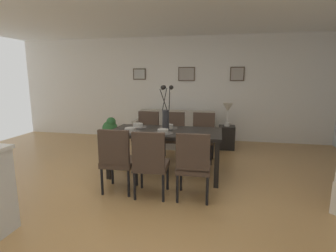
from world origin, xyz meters
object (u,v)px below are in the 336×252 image
Objects in this scene: side_table at (226,137)px; bowl_near_right at (138,125)px; dining_chair_far_right at (173,134)px; dining_chair_near_left at (117,157)px; bowl_far_right at (168,126)px; framed_picture_right at (237,74)px; table_lamp at (228,110)px; framed_picture_left at (139,74)px; bowl_far_left at (163,131)px; sofa at (175,134)px; framed_picture_center at (187,74)px; potted_plant at (110,129)px; dining_chair_mid_left at (193,163)px; dining_chair_near_right at (147,132)px; dining_chair_far_left at (150,161)px; bowl_near_left at (130,129)px; dining_table at (166,135)px; dining_chair_mid_right at (203,134)px; centerpiece_vase at (166,113)px.

bowl_near_right is at bearing -134.40° from side_table.
dining_chair_far_right is 1.77× the size of side_table.
bowl_far_right is (0.51, 1.04, 0.27)m from dining_chair_near_left.
dining_chair_near_left is 2.70× the size of framed_picture_right.
table_lamp reaches higher than dining_chair_near_left.
bowl_near_right reaches higher than side_table.
framed_picture_right reaches higher than framed_picture_left.
dining_chair_near_left is 5.41× the size of bowl_far_left.
bowl_far_right is at bearing -84.22° from sofa.
framed_picture_center reaches higher than bowl_far_right.
bowl_far_right is at bearing -39.79° from potted_plant.
dining_chair_far_right is at bearing 108.57° from dining_chair_mid_left.
framed_picture_right is (1.80, 1.73, 1.16)m from dining_chair_near_right.
side_table is 1.24× the size of framed_picture_center.
dining_chair_far_left reaches higher than bowl_far_left.
dining_chair_far_right is 5.41× the size of bowl_far_left.
framed_picture_left is at bearing 104.13° from bowl_near_left.
dining_chair_far_left reaches higher than dining_table.
framed_picture_left is at bearing 147.37° from sofa.
framed_picture_left reaches higher than dining_chair_far_left.
sofa is at bearing 104.58° from dining_chair_mid_left.
dining_chair_near_left and dining_chair_near_right have the same top height.
framed_picture_right is at bearing 53.81° from dining_chair_far_right.
dining_chair_far_right is 1.37× the size of potted_plant.
sofa is at bearing 125.43° from dining_chair_mid_right.
potted_plant is (-2.24, 2.48, -0.14)m from dining_chair_mid_left.
side_table is (0.48, 2.66, -0.25)m from dining_chair_mid_left.
side_table is at bearing 0.00° from table_lamp.
dining_chair_far_left is 1.13m from bowl_far_right.
framed_picture_right is (1.24, 2.77, 0.90)m from bowl_far_left.
bowl_far_right is (-0.55, -0.66, 0.27)m from dining_chair_mid_right.
dining_chair_far_left is 3.65m from framed_picture_center.
side_table is at bearing 63.11° from dining_chair_mid_right.
dining_chair_near_right and dining_chair_mid_left have the same top height.
sofa is at bearing 9.99° from potted_plant.
bowl_near_right is 1.87m from potted_plant.
sofa is 5.41× the size of framed_picture_left.
dining_chair_near_right reaches higher than dining_table.
dining_chair_mid_left is 5.41× the size of bowl_near_right.
dining_chair_near_left reaches higher than dining_table.
side_table is at bearing 45.60° from bowl_near_right.
dining_table is 2.36m from potted_plant.
centerpiece_vase reaches higher than bowl_near_left.
bowl_far_left is 2.31m from side_table.
sofa is at bearing 95.78° from bowl_far_right.
dining_chair_mid_right is 1.11m from table_lamp.
framed_picture_center reaches higher than bowl_far_left.
dining_chair_near_right is at bearing -148.60° from side_table.
centerpiece_vase is at bearing -55.99° from dining_chair_near_right.
sofa is at bearing 69.51° from dining_chair_near_right.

